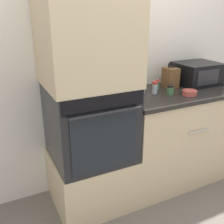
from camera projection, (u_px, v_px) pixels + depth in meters
ground_plane at (140, 210)px, 2.27m from camera, size 12.00×12.00×0.00m
wall_back at (109, 54)px, 2.34m from camera, size 8.00×0.05×2.50m
oven_cabinet_base at (92, 178)px, 2.31m from camera, size 0.65×0.60×0.47m
wall_oven at (90, 122)px, 2.10m from camera, size 0.63×0.64×0.62m
oven_cabinet_upper at (87, 29)px, 1.85m from camera, size 0.65×0.60×0.81m
counter_unit at (174, 135)px, 2.58m from camera, size 1.12×0.63×0.92m
microwave at (197, 73)px, 2.59m from camera, size 0.41×0.35×0.21m
knife_block at (171, 77)px, 2.48m from camera, size 0.12×0.14×0.23m
bowl at (190, 93)px, 2.27m from camera, size 0.13×0.13×0.04m
condiment_jar_near at (157, 85)px, 2.43m from camera, size 0.04×0.04×0.09m
condiment_jar_mid at (155, 88)px, 2.30m from camera, size 0.05×0.05×0.11m
condiment_jar_far at (143, 88)px, 2.29m from camera, size 0.04×0.04×0.11m
condiment_jar_back at (170, 90)px, 2.28m from camera, size 0.06×0.06×0.08m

